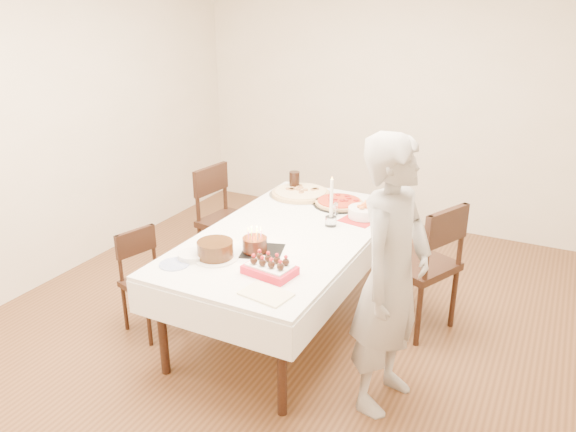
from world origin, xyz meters
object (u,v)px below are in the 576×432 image
at_px(dining_table, 288,278).
at_px(chair_right_savory, 418,264).
at_px(person, 391,277).
at_px(chair_left_dessert, 152,283).
at_px(strawberry_box, 270,268).
at_px(taper_candle, 331,201).
at_px(birthday_cake, 255,240).
at_px(chair_left_savory, 230,222).
at_px(cola_glass, 294,181).
at_px(pizza_pepperoni, 339,203).
at_px(layer_cake, 215,250).
at_px(pizza_white, 301,193).
at_px(pasta_bowl, 363,212).

relative_size(dining_table, chair_right_savory, 2.11).
height_order(dining_table, person, person).
bearing_deg(chair_left_dessert, strawberry_box, -169.51).
height_order(taper_candle, birthday_cake, taper_candle).
xyz_separation_m(dining_table, chair_left_dessert, (-0.85, -0.55, 0.01)).
distance_m(chair_left_dessert, taper_candle, 1.45).
bearing_deg(strawberry_box, chair_left_savory, 131.85).
xyz_separation_m(taper_candle, cola_glass, (-0.61, 0.62, -0.11)).
relative_size(chair_left_savory, chair_left_dessert, 1.26).
relative_size(chair_left_savory, pizza_pepperoni, 2.29).
height_order(person, layer_cake, person).
relative_size(pizza_white, layer_cake, 1.80).
bearing_deg(chair_left_savory, pizza_white, -149.34).
distance_m(pizza_pepperoni, cola_glass, 0.53).
distance_m(chair_left_dessert, pizza_pepperoni, 1.62).
xyz_separation_m(chair_left_dessert, layer_cake, (0.62, -0.06, 0.42)).
height_order(pizza_white, pizza_pepperoni, same).
xyz_separation_m(dining_table, chair_right_savory, (0.87, 0.40, 0.13)).
xyz_separation_m(dining_table, person, (0.93, -0.52, 0.47)).
bearing_deg(chair_left_dessert, person, -163.67).
bearing_deg(chair_left_savory, person, 156.66).
distance_m(birthday_cake, strawberry_box, 0.34).
height_order(chair_left_dessert, layer_cake, layer_cake).
relative_size(pizza_white, taper_candle, 1.39).
height_order(pizza_pepperoni, taper_candle, taper_candle).
height_order(chair_right_savory, taper_candle, taper_candle).
bearing_deg(taper_candle, layer_cake, -117.91).
height_order(pizza_pepperoni, strawberry_box, strawberry_box).
xyz_separation_m(chair_right_savory, birthday_cake, (-0.91, -0.81, 0.33)).
height_order(person, taper_candle, person).
bearing_deg(chair_left_dessert, chair_right_savory, -135.57).
bearing_deg(chair_left_savory, dining_table, 155.16).
height_order(pizza_white, pasta_bowl, pasta_bowl).
bearing_deg(pizza_white, strawberry_box, -71.53).
xyz_separation_m(chair_left_savory, pizza_pepperoni, (0.96, 0.18, 0.28)).
relative_size(pasta_bowl, cola_glass, 1.40).
bearing_deg(pizza_white, chair_left_dessert, -113.42).
height_order(chair_left_dessert, pizza_white, pizza_white).
relative_size(chair_right_savory, cola_glass, 5.96).
bearing_deg(pizza_white, pizza_pepperoni, -10.73).
bearing_deg(taper_candle, chair_left_dessert, -143.19).
height_order(chair_right_savory, strawberry_box, chair_right_savory).
distance_m(pizza_white, cola_glass, 0.16).
relative_size(layer_cake, birthday_cake, 1.82).
xyz_separation_m(person, strawberry_box, (-0.74, -0.12, -0.06)).
relative_size(dining_table, pizza_white, 3.94).
relative_size(cola_glass, birthday_cake, 1.03).
bearing_deg(cola_glass, taper_candle, -45.36).
xyz_separation_m(person, pasta_bowl, (-0.54, 1.04, -0.05)).
bearing_deg(layer_cake, chair_left_savory, 118.65).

